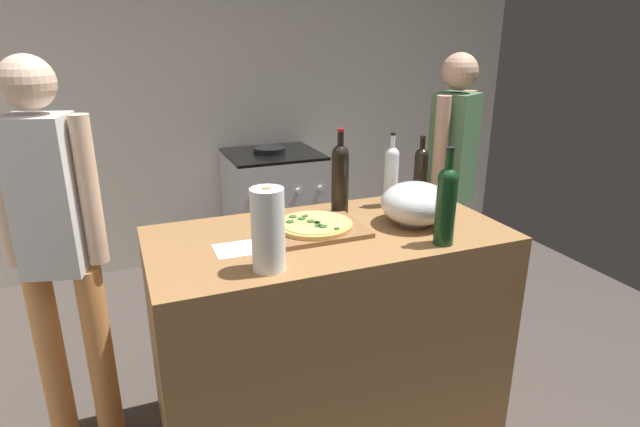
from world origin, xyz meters
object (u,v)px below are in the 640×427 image
Objects in this scene: wine_bottle_amber at (340,176)px; wine_bottle_green at (421,172)px; person_in_stripes at (55,239)px; wine_bottle_dark at (391,174)px; stove at (274,211)px; person_in_red at (451,180)px; pizza at (314,224)px; mixing_bowl at (416,203)px; paper_towel_roll at (268,230)px; wine_bottle_clear at (446,202)px.

wine_bottle_amber is 1.22× the size of wine_bottle_green.
person_in_stripes reaches higher than wine_bottle_amber.
wine_bottle_dark reaches higher than wine_bottle_green.
person_in_red is (0.68, -1.20, 0.48)m from stove.
person_in_stripes is at bearing -132.74° from stove.
mixing_bowl reaches higher than pizza.
paper_towel_roll is 0.93× the size of wine_bottle_green.
pizza is 1.12m from person_in_red.
person_in_red is at bearing 28.00° from wine_bottle_dark.
mixing_bowl is 1.46m from person_in_stripes.
wine_bottle_amber is (0.47, 0.46, 0.03)m from paper_towel_roll.
mixing_bowl is at bearing 16.24° from paper_towel_roll.
person_in_stripes reaches higher than wine_bottle_clear.
wine_bottle_dark is at bearing -85.04° from stove.
wine_bottle_clear is at bearing -2.27° from paper_towel_roll.
person_in_red reaches higher than paper_towel_roll.
wine_bottle_dark reaches higher than stove.
pizza is 1.06× the size of paper_towel_roll.
person_in_stripes is at bearing 175.98° from wine_bottle_amber.
wine_bottle_clear reaches higher than wine_bottle_dark.
wine_bottle_amber is at bearing 134.12° from mixing_bowl.
pizza is 0.99× the size of wine_bottle_green.
wine_bottle_green is 0.34× the size of stove.
mixing_bowl is 1.86m from stove.
person_in_stripes is at bearing -173.63° from person_in_red.
mixing_bowl is 0.81m from person_in_red.
person_in_red is at bearing 53.08° from wine_bottle_clear.
wine_bottle_amber is 1.65m from stove.
person_in_red is (0.55, 0.29, -0.16)m from wine_bottle_dark.
mixing_bowl is at bearing -86.58° from stove.
paper_towel_roll is 0.18× the size of person_in_stripes.
wine_bottle_amber reaches higher than mixing_bowl.
stove is at bearing 47.26° from person_in_stripes.
paper_towel_roll is at bearing -163.76° from mixing_bowl.
wine_bottle_clear is 0.23× the size of person_in_stripes.
wine_bottle_clear reaches higher than paper_towel_roll.
wine_bottle_clear is 2.10m from stove.
mixing_bowl is 0.25m from wine_bottle_clear.
paper_towel_roll is 0.88m from wine_bottle_dark.
wine_bottle_clear is 0.24× the size of person_in_red.
person_in_red reaches higher than wine_bottle_green.
mixing_bowl is 0.78× the size of wine_bottle_clear.
person_in_stripes is (-1.42, 0.33, -0.08)m from mixing_bowl.
wine_bottle_dark is at bearing -152.00° from person_in_red.
wine_bottle_dark is (0.02, 0.26, 0.06)m from mixing_bowl.
wine_bottle_dark is at bearing 2.62° from wine_bottle_amber.
wine_bottle_dark is 0.22× the size of person_in_red.
stove is at bearing 119.60° from person_in_red.
wine_bottle_green is 0.20× the size of person_in_red.
person_in_stripes is at bearing 177.20° from wine_bottle_dark.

